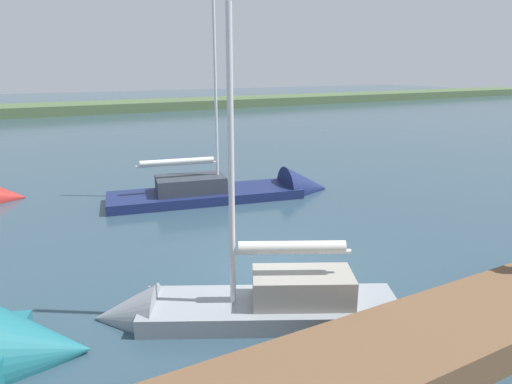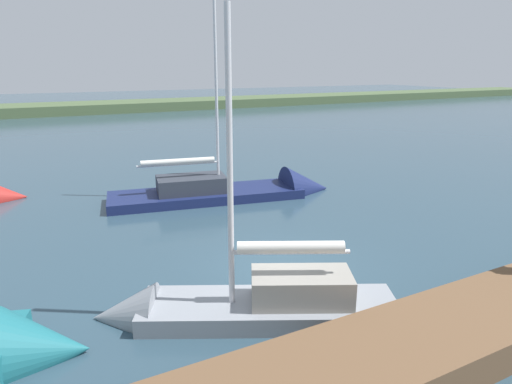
% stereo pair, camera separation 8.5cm
% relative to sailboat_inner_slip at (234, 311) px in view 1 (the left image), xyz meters
% --- Properties ---
extents(ground_plane, '(200.00, 200.00, 0.00)m').
position_rel_sailboat_inner_slip_xyz_m(ground_plane, '(-2.35, -1.91, -0.21)').
color(ground_plane, '#2D4756').
extents(far_shoreline, '(180.00, 8.00, 2.40)m').
position_rel_sailboat_inner_slip_xyz_m(far_shoreline, '(-2.35, -53.03, -0.21)').
color(far_shoreline, '#4C603D').
rests_on(far_shoreline, ground_plane).
extents(dock_pier, '(25.66, 2.25, 0.75)m').
position_rel_sailboat_inner_slip_xyz_m(dock_pier, '(-2.35, 3.24, 0.17)').
color(dock_pier, brown).
rests_on(dock_pier, ground_plane).
extents(sailboat_inner_slip, '(7.21, 4.69, 7.82)m').
position_rel_sailboat_inner_slip_xyz_m(sailboat_inner_slip, '(0.00, 0.00, 0.00)').
color(sailboat_inner_slip, gray).
rests_on(sailboat_inner_slip, ground_plane).
extents(sailboat_mid_channel, '(10.50, 4.23, 11.64)m').
position_rel_sailboat_inner_slip_xyz_m(sailboat_mid_channel, '(-4.85, -9.11, -0.02)').
color(sailboat_mid_channel, navy).
rests_on(sailboat_mid_channel, ground_plane).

